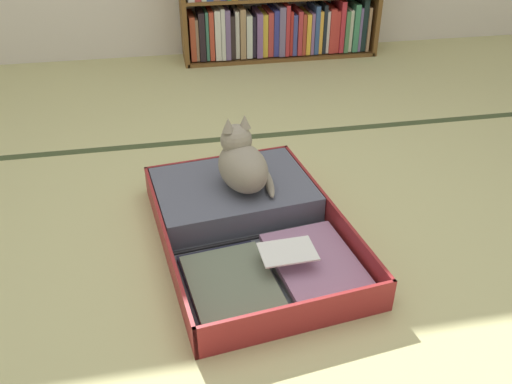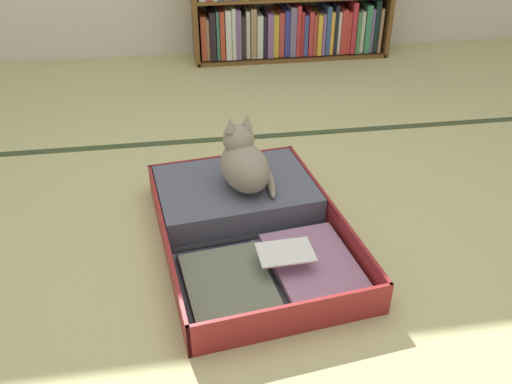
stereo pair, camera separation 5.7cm
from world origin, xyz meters
The scene contains 4 objects.
ground_plane centered at (0.00, 0.00, 0.00)m, with size 10.00×10.00×0.00m, color #C0BE82.
tatami_border centered at (0.00, 0.98, 0.00)m, with size 4.80×0.05×0.00m.
open_suitcase centered at (-0.08, 0.20, 0.05)m, with size 0.75×1.02×0.12m.
black_cat centered at (-0.07, 0.31, 0.23)m, with size 0.24×0.30×0.28m.
Camera 1 is at (-0.35, -1.44, 1.22)m, focal length 37.23 mm.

